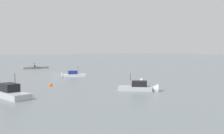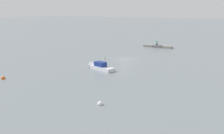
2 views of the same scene
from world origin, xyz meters
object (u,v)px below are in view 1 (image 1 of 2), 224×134
Objects in this scene: motorboat_grey_mid at (8,94)px; mooring_buoy_mid at (142,80)px; person_seated_blue_left at (35,66)px; motorboat_grey_far at (142,88)px; umbrella_open_green at (35,63)px; mooring_buoy_far at (51,85)px; motorboat_white_near at (71,75)px.

mooring_buoy_mid is (-27.52, -6.28, -0.34)m from motorboat_grey_mid.
motorboat_grey_mid reaches higher than person_seated_blue_left.
motorboat_grey_mid reaches higher than motorboat_grey_far.
mooring_buoy_mid is at bearing 91.91° from person_seated_blue_left.
mooring_buoy_far is (8.99, 43.31, -1.63)m from umbrella_open_green.
motorboat_white_near reaches higher than mooring_buoy_mid.
mooring_buoy_mid is at bearing -177.70° from motorboat_grey_far.
umbrella_open_green is 0.16× the size of motorboat_grey_mid.
motorboat_grey_mid is 1.31× the size of motorboat_grey_far.
motorboat_grey_mid is 13.19× the size of mooring_buoy_mid.
mooring_buoy_mid is 0.93× the size of mooring_buoy_far.
motorboat_white_near is at bearing 90.68° from umbrella_open_green.
person_seated_blue_left is 0.12× the size of motorboat_grey_far.
mooring_buoy_far is (9.01, 43.34, -0.79)m from person_seated_blue_left.
person_seated_blue_left reaches higher than mooring_buoy_far.
person_seated_blue_left is 53.84m from motorboat_grey_mid.
motorboat_grey_mid is at bearing 12.86° from mooring_buoy_mid.
person_seated_blue_left is at bearing -114.15° from umbrella_open_green.
mooring_buoy_mid is at bearing -130.72° from motorboat_white_near.
motorboat_white_near is at bearing -125.39° from mooring_buoy_far.
motorboat_white_near is 9.10× the size of mooring_buoy_far.
person_seated_blue_left is 1.13× the size of mooring_buoy_far.
mooring_buoy_mid is (-10.02, 44.63, -0.80)m from person_seated_blue_left.
mooring_buoy_far is at bearing 67.52° from person_seated_blue_left.
motorboat_grey_far is at bearing -29.27° from motorboat_grey_mid.
mooring_buoy_mid is at bearing 102.68° from umbrella_open_green.
motorboat_grey_mid is at bearing -65.70° from motorboat_grey_far.
mooring_buoy_mid is (-10.03, 44.59, -1.64)m from umbrella_open_green.
umbrella_open_green is at bearing -77.32° from mooring_buoy_mid.
person_seated_blue_left is at bearing -101.74° from mooring_buoy_far.
motorboat_grey_mid is 19.62m from motorboat_grey_far.
motorboat_grey_far is (-18.95, 5.08, -0.08)m from motorboat_grey_mid.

